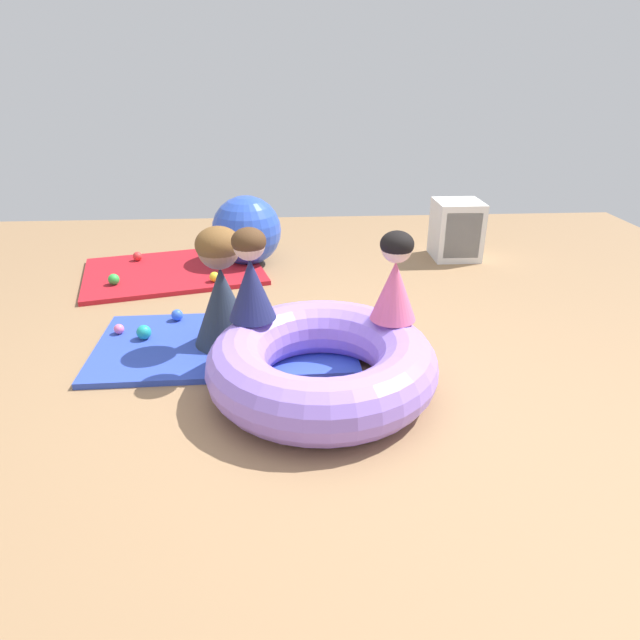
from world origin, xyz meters
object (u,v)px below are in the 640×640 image
at_px(inflatable_cushion, 322,364).
at_px(play_ball_red, 137,256).
at_px(play_ball_teal, 144,332).
at_px(play_ball_pink, 119,329).
at_px(play_ball_blue, 177,315).
at_px(storage_cube, 457,230).
at_px(exercise_ball_large, 247,231).
at_px(child_in_pink, 395,277).
at_px(adult_seated, 222,288).
at_px(child_in_navy, 251,275).
at_px(play_ball_green, 114,279).
at_px(play_ball_yellow, 214,277).

distance_m(inflatable_cushion, play_ball_red, 2.86).
bearing_deg(play_ball_teal, play_ball_pink, 154.57).
height_order(play_ball_blue, storage_cube, storage_cube).
relative_size(play_ball_teal, exercise_ball_large, 0.15).
bearing_deg(inflatable_cushion, child_in_pink, 26.39).
distance_m(adult_seated, play_ball_red, 2.06).
distance_m(play_ball_red, play_ball_pink, 1.62).
xyz_separation_m(play_ball_teal, play_ball_pink, (-0.19, 0.09, -0.01)).
bearing_deg(inflatable_cushion, play_ball_red, 124.59).
xyz_separation_m(child_in_pink, play_ball_blue, (-1.44, 0.73, -0.53)).
bearing_deg(play_ball_blue, exercise_ball_large, 72.34).
bearing_deg(adult_seated, play_ball_red, 14.07).
bearing_deg(adult_seated, child_in_navy, -160.23).
bearing_deg(play_ball_green, inflatable_cushion, -45.82).
bearing_deg(adult_seated, play_ball_teal, 66.80).
distance_m(play_ball_green, storage_cube, 3.21).
relative_size(play_ball_teal, play_ball_green, 1.05).
relative_size(adult_seated, play_ball_teal, 8.02).
bearing_deg(inflatable_cushion, storage_cube, 58.04).
bearing_deg(storage_cube, adult_seated, -139.61).
xyz_separation_m(adult_seated, play_ball_green, (-1.05, 1.13, -0.34)).
distance_m(adult_seated, play_ball_teal, 0.66).
xyz_separation_m(inflatable_cushion, play_ball_red, (-1.62, 2.35, -0.09)).
height_order(play_ball_green, play_ball_pink, play_ball_green).
height_order(play_ball_teal, play_ball_yellow, play_ball_teal).
bearing_deg(play_ball_yellow, storage_cube, 15.33).
relative_size(child_in_pink, exercise_ball_large, 0.83).
relative_size(child_in_pink, play_ball_green, 5.72).
distance_m(adult_seated, play_ball_pink, 0.85).
bearing_deg(exercise_ball_large, storage_cube, 1.18).
distance_m(play_ball_red, storage_cube, 3.10).
height_order(inflatable_cushion, play_ball_teal, inflatable_cushion).
xyz_separation_m(adult_seated, play_ball_blue, (-0.39, 0.36, -0.34)).
xyz_separation_m(child_in_navy, play_ball_blue, (-0.60, 0.67, -0.54)).
relative_size(play_ball_pink, storage_cube, 0.12).
xyz_separation_m(child_in_pink, play_ball_teal, (-1.61, 0.44, -0.52)).
relative_size(inflatable_cushion, child_in_pink, 2.46).
xyz_separation_m(play_ball_pink, exercise_ball_large, (0.80, 1.57, 0.25)).
distance_m(play_ball_teal, play_ball_blue, 0.34).
relative_size(play_ball_pink, play_ball_yellow, 0.80).
bearing_deg(play_ball_teal, inflatable_cushion, -29.32).
bearing_deg(play_ball_blue, child_in_navy, -48.02).
relative_size(play_ball_red, exercise_ball_large, 0.13).
height_order(play_ball_pink, storage_cube, storage_cube).
bearing_deg(play_ball_blue, adult_seated, -43.40).
bearing_deg(exercise_ball_large, play_ball_yellow, -113.51).
bearing_deg(play_ball_teal, child_in_pink, -15.29).
relative_size(play_ball_yellow, storage_cube, 0.16).
xyz_separation_m(play_ball_blue, storage_cube, (2.48, 1.41, 0.20)).
bearing_deg(inflatable_cushion, child_in_navy, 144.89).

